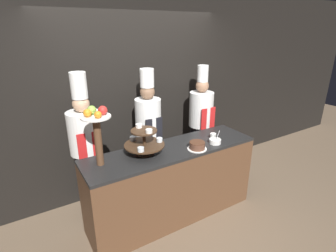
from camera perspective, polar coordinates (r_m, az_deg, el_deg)
The scene contains 11 objects.
ground_plane at distance 3.44m, azimuth 3.63°, elevation -21.17°, with size 14.00×14.00×0.00m, color brown.
wall_back at distance 3.74m, azimuth -6.77°, elevation 6.73°, with size 10.00×0.06×2.80m.
buffet_counter at distance 3.34m, azimuth 0.91°, elevation -12.26°, with size 2.13×0.58×0.95m.
tiered_stand at distance 2.92m, azimuth -5.18°, elevation -3.39°, with size 0.45×0.45×0.33m.
fruit_pedestal at distance 2.69m, azimuth -15.24°, elevation -0.09°, with size 0.30×0.30×0.62m.
cake_round at distance 3.09m, azimuth 6.36°, elevation -4.28°, with size 0.23×0.23×0.09m.
cup_white at distance 3.42m, azimuth 9.77°, elevation -2.12°, with size 0.08×0.08×0.07m.
serving_bowl_near at distance 3.28m, azimuth 10.21°, elevation -3.27°, with size 0.14×0.14×0.16m.
chef_left at distance 3.28m, azimuth -17.45°, elevation -3.82°, with size 0.37×0.37×1.84m.
chef_center_left at distance 3.53m, azimuth -4.27°, elevation -0.77°, with size 0.34×0.34×1.81m.
chef_center_right at distance 4.00m, azimuth 7.14°, elevation 1.34°, with size 0.36×0.36×1.79m.
Camera 1 is at (-1.50, -2.08, 2.29)m, focal length 28.00 mm.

